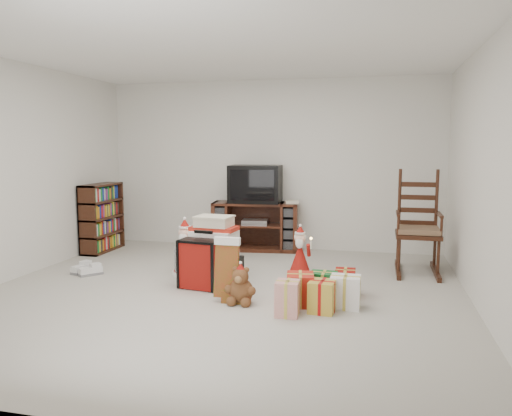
{
  "coord_description": "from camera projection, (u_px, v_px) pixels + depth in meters",
  "views": [
    {
      "loc": [
        1.56,
        -4.8,
        1.53
      ],
      "look_at": [
        0.24,
        0.6,
        0.84
      ],
      "focal_mm": 35.0,
      "sensor_mm": 36.0,
      "label": 1
    }
  ],
  "objects": [
    {
      "name": "rocking_chair",
      "position": [
        417.0,
        236.0,
        6.06
      ],
      "size": [
        0.52,
        0.86,
        1.3
      ],
      "rotation": [
        0.0,
        0.0,
        -0.0
      ],
      "color": "#3E1B10",
      "rests_on": "floor"
    },
    {
      "name": "stocking",
      "position": [
        227.0,
        269.0,
        4.92
      ],
      "size": [
        0.3,
        0.13,
        0.65
      ],
      "primitive_type": null,
      "rotation": [
        0.0,
        0.0,
        0.0
      ],
      "color": "#0C6E0C",
      "rests_on": "floor"
    },
    {
      "name": "room",
      "position": [
        219.0,
        174.0,
        5.03
      ],
      "size": [
        5.01,
        5.01,
        2.51
      ],
      "color": "#AEABA0",
      "rests_on": "ground"
    },
    {
      "name": "red_suitcase",
      "position": [
        200.0,
        264.0,
        5.36
      ],
      "size": [
        0.44,
        0.27,
        0.63
      ],
      "rotation": [
        0.0,
        0.0,
        -0.15
      ],
      "color": "maroon",
      "rests_on": "floor"
    },
    {
      "name": "teddy_bear",
      "position": [
        241.0,
        287.0,
        4.86
      ],
      "size": [
        0.24,
        0.21,
        0.36
      ],
      "color": "brown",
      "rests_on": "floor"
    },
    {
      "name": "crt_television",
      "position": [
        256.0,
        184.0,
        7.28
      ],
      "size": [
        0.77,
        0.58,
        0.54
      ],
      "rotation": [
        0.0,
        0.0,
        0.06
      ],
      "color": "black",
      "rests_on": "tv_stand"
    },
    {
      "name": "gift_pile",
      "position": [
        214.0,
        253.0,
        5.71
      ],
      "size": [
        0.61,
        0.47,
        0.72
      ],
      "rotation": [
        0.0,
        0.0,
        -0.09
      ],
      "color": "black",
      "rests_on": "floor"
    },
    {
      "name": "santa_figurine",
      "position": [
        300.0,
        256.0,
        5.93
      ],
      "size": [
        0.29,
        0.28,
        0.6
      ],
      "color": "maroon",
      "rests_on": "floor"
    },
    {
      "name": "tv_stand",
      "position": [
        255.0,
        226.0,
        7.35
      ],
      "size": [
        1.29,
        0.59,
        0.71
      ],
      "rotation": [
        0.0,
        0.0,
        0.12
      ],
      "color": "#4D2416",
      "rests_on": "floor"
    },
    {
      "name": "gift_cluster",
      "position": [
        321.0,
        293.0,
        4.8
      ],
      "size": [
        0.72,
        1.01,
        0.25
      ],
      "color": "#B42314",
      "rests_on": "floor"
    },
    {
      "name": "sneaker_pair",
      "position": [
        86.0,
        270.0,
        5.99
      ],
      "size": [
        0.4,
        0.29,
        0.1
      ],
      "rotation": [
        0.0,
        0.0,
        -0.42
      ],
      "color": "white",
      "rests_on": "floor"
    },
    {
      "name": "bookshelf",
      "position": [
        102.0,
        219.0,
        7.27
      ],
      "size": [
        0.27,
        0.81,
        0.99
      ],
      "color": "#3E1B10",
      "rests_on": "floor"
    },
    {
      "name": "mrs_claus_figurine",
      "position": [
        185.0,
        253.0,
        5.95
      ],
      "size": [
        0.33,
        0.31,
        0.68
      ],
      "color": "maroon",
      "rests_on": "floor"
    }
  ]
}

